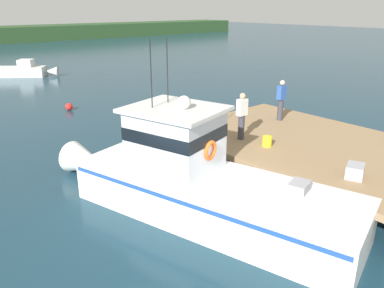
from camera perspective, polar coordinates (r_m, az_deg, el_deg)
The scene contains 10 objects.
ground_plane at distance 10.68m, azimuth 2.24°, elevation -11.42°, with size 200.00×200.00×0.00m, color #193847.
dock at distance 13.64m, azimuth 17.34°, elevation -0.17°, with size 6.00×9.00×1.20m.
main_fishing_boat at distance 10.61m, azimuth 0.36°, elevation -5.44°, with size 4.61×9.93×4.80m.
crate_stack_mid_dock at distance 11.16m, azimuth 23.31°, elevation -3.75°, with size 0.60×0.44×0.36m, color #9E9EA3.
bait_bucket at distance 12.76m, azimuth 11.23°, elevation 0.42°, with size 0.32×0.32×0.34m, color yellow.
deckhand_by_the_boat at distance 15.65m, azimuth 13.25°, elevation 6.55°, with size 0.36×0.22×1.63m.
deckhand_further_back at distance 13.10m, azimuth 7.49°, elevation 4.32°, with size 0.36×0.22×1.63m.
moored_boat_near_channel at distance 35.21m, azimuth -24.14°, elevation 10.03°, with size 5.03×4.26×1.40m.
mooring_buoy_channel_marker at distance 18.83m, azimuth -1.46°, elevation 3.55°, with size 0.45×0.45×0.45m, color red.
mooring_buoy_spare_mooring at distance 22.65m, azimuth -18.00°, elevation 5.36°, with size 0.41×0.41×0.41m, color red.
Camera 1 is at (-6.21, -6.66, 5.57)m, focal length 35.47 mm.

